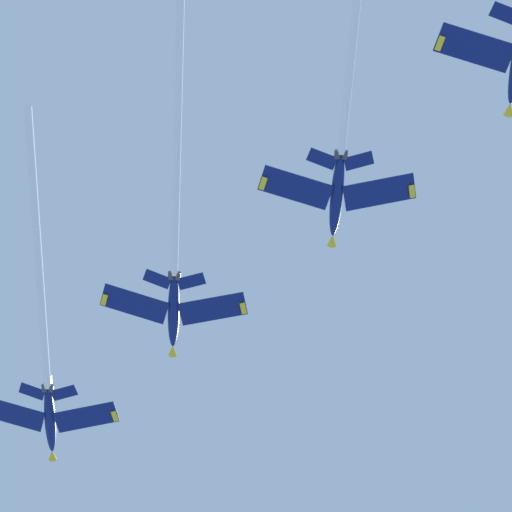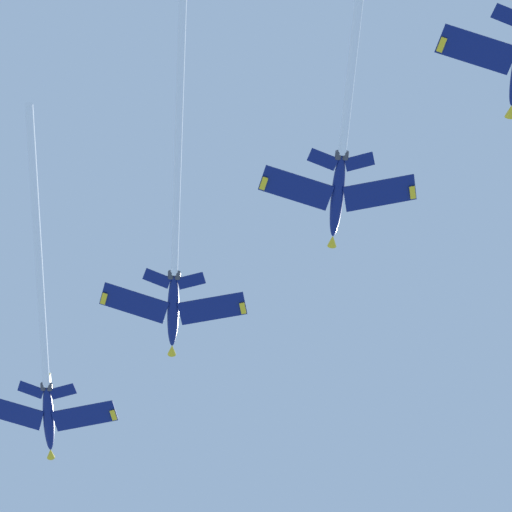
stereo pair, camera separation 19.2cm
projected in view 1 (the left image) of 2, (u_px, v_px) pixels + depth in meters
jet_lead at (45, 344)px, 152.10m from camera, size 45.92×32.98×21.45m
jet_second at (176, 220)px, 141.26m from camera, size 48.64×35.66×24.35m
jet_third at (346, 107)px, 132.28m from camera, size 42.49×31.31×21.43m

